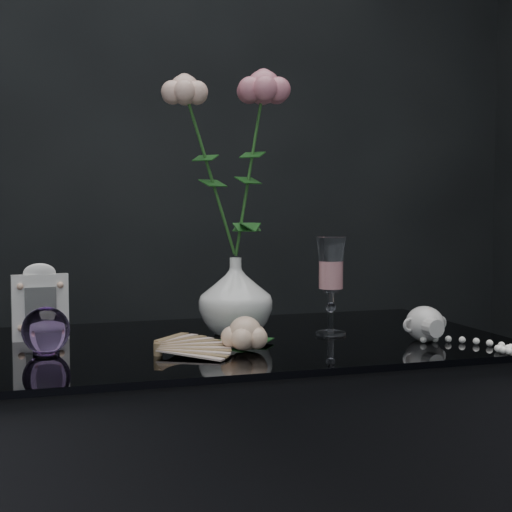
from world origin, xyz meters
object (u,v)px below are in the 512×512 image
object	(u,v)px
vase	(236,296)
picture_frame	(40,302)
wine_glass	(331,286)
pearl_jar	(425,322)
loose_rose	(245,334)
paperweight	(46,330)

from	to	relation	value
vase	picture_frame	size ratio (longest dim) A/B	1.04
wine_glass	pearl_jar	bearing A→B (deg)	-38.10
loose_rose	pearl_jar	size ratio (longest dim) A/B	0.75
picture_frame	pearl_jar	bearing A→B (deg)	-22.15
paperweight	loose_rose	world-z (taller)	paperweight
wine_glass	pearl_jar	distance (m)	0.19
picture_frame	paperweight	bearing A→B (deg)	-92.76
vase	wine_glass	size ratio (longest dim) A/B	0.79
loose_rose	pearl_jar	distance (m)	0.36
vase	pearl_jar	bearing A→B (deg)	-28.80
paperweight	loose_rose	size ratio (longest dim) A/B	0.45
vase	wine_glass	distance (m)	0.19
vase	paperweight	size ratio (longest dim) A/B	1.85
paperweight	pearl_jar	xyz separation A→B (m)	(0.69, -0.08, -0.01)
loose_rose	paperweight	bearing A→B (deg)	142.43
vase	wine_glass	world-z (taller)	wine_glass
wine_glass	paperweight	xyz separation A→B (m)	(-0.55, -0.03, -0.06)
paperweight	picture_frame	bearing A→B (deg)	91.31
wine_glass	paperweight	world-z (taller)	wine_glass
picture_frame	pearl_jar	world-z (taller)	picture_frame
picture_frame	loose_rose	world-z (taller)	picture_frame
paperweight	loose_rose	bearing A→B (deg)	-14.06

